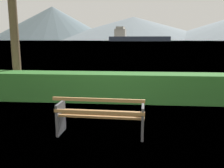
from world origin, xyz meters
TOP-DOWN VIEW (x-y plane):
  - ground_plane at (0.00, 0.00)m, footprint 1400.00×1400.00m
  - water_surface at (0.00, 306.53)m, footprint 620.00×620.00m
  - park_bench at (-0.00, -0.06)m, footprint 1.84×0.65m
  - hedge_row at (0.00, 2.88)m, footprint 12.78×0.89m
  - cargo_ship_large at (2.10, 258.64)m, footprint 65.92×20.36m
  - distant_hills at (55.02, 568.43)m, footprint 813.74×467.53m

SIDE VIEW (x-z plane):
  - ground_plane at x=0.00m, z-range 0.00..0.00m
  - water_surface at x=0.00m, z-range 0.00..0.00m
  - park_bench at x=0.00m, z-range 0.00..0.86m
  - hedge_row at x=0.00m, z-range 0.00..0.91m
  - cargo_ship_large at x=2.10m, z-range -3.42..12.09m
  - distant_hills at x=55.02m, z-range -7.57..73.04m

